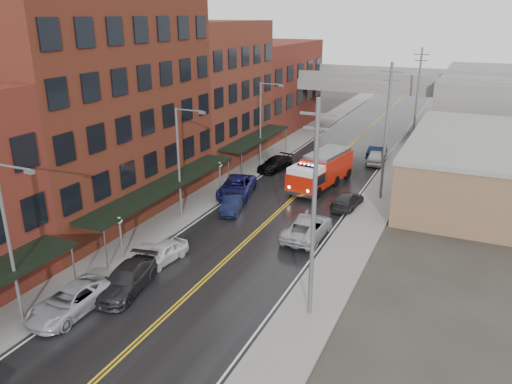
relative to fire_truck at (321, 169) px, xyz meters
The scene contains 32 objects.
road 6.36m from the fire_truck, 101.72° to the right, with size 11.00×160.00×0.02m, color black.
sidewalk_left 10.57m from the fire_truck, 144.94° to the right, with size 3.00×160.00×0.15m, color slate.
sidewalk_right 8.68m from the fire_truck, 44.71° to the right, with size 3.00×160.00×0.15m, color slate.
curb_left 9.29m from the fire_truck, 138.99° to the right, with size 0.30×160.00×0.15m, color gray.
curb_right 7.62m from the fire_truck, 53.69° to the right, with size 0.30×160.00×0.15m, color gray.
brick_building_b 20.81m from the fire_truck, 138.22° to the right, with size 9.00×20.00×18.00m, color #5D2918.
brick_building_c 16.28m from the fire_truck, 162.79° to the left, with size 9.00×15.00×15.00m, color maroon.
brick_building_far 26.72m from the fire_truck, 123.46° to the left, with size 9.00×20.00×12.00m, color maroon.
tan_building 15.31m from the fire_truck, 15.19° to the left, with size 14.00×22.00×5.00m, color #815F45.
right_far_block 37.98m from the fire_truck, 63.77° to the left, with size 18.00×30.00×8.00m, color slate.
awning_1 15.71m from the fire_truck, 123.91° to the right, with size 2.60×18.00×3.09m.
awning_2 9.91m from the fire_truck, 152.71° to the left, with size 2.60×13.00×3.09m.
globe_lamp_1 21.41m from the fire_truck, 110.92° to the right, with size 0.44×0.44×3.12m.
globe_lamp_2 9.73m from the fire_truck, 141.89° to the right, with size 0.44×0.44×3.12m.
street_lamp_0 29.26m from the fire_truck, 105.55° to the right, with size 2.64×0.22×9.00m.
street_lamp_1 14.71m from the fire_truck, 123.01° to the right, with size 2.64×0.22×9.00m.
street_lamp_2 9.42m from the fire_truck, 152.80° to the left, with size 2.64×0.22×9.00m.
utility_pole_0 22.30m from the fire_truck, 74.16° to the right, with size 1.80×0.24×12.00m.
utility_pole_1 7.57m from the fire_truck, ahead, with size 1.80×0.24×12.00m.
utility_pole_2 20.43m from the fire_truck, 72.60° to the left, with size 1.80×0.24×12.00m.
overpass 26.38m from the fire_truck, 92.74° to the left, with size 40.00×10.00×7.50m.
fire_truck is the anchor object (origin of this frame).
parked_car_left_2 27.03m from the fire_truck, 103.37° to the right, with size 2.44×5.29×1.47m, color #ADAFB6.
parked_car_left_3 23.64m from the fire_truck, 101.88° to the right, with size 2.14×5.27×1.53m, color black.
parked_car_left_4 19.75m from the fire_truck, 104.64° to the right, with size 1.59×3.96×1.35m, color silver.
parked_car_left_5 10.38m from the fire_truck, 117.98° to the right, with size 1.44×4.14×1.36m, color black.
parked_car_left_6 8.34m from the fire_truck, 138.87° to the right, with size 2.76×5.98×1.66m, color #161855.
parked_car_left_7 6.85m from the fire_truck, 151.77° to the left, with size 1.97×4.85×1.41m, color black.
parked_car_right_0 11.74m from the fire_truck, 77.39° to the right, with size 2.69×5.82×1.62m, color #A1A5A9.
parked_car_right_1 5.83m from the fire_truck, 49.01° to the right, with size 1.86×4.58×1.33m, color #232426.
parked_car_right_2 10.57m from the fire_truck, 72.02° to the left, with size 1.82×4.52×1.54m, color silver.
parked_car_right_3 12.90m from the fire_truck, 77.03° to the left, with size 1.52×4.36×1.44m, color black.
Camera 1 is at (14.24, -7.89, 15.78)m, focal length 35.00 mm.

